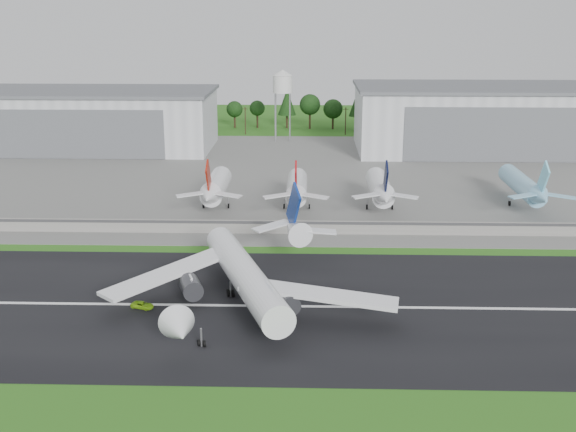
{
  "coord_description": "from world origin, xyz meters",
  "views": [
    {
      "loc": [
        5.89,
        -114.96,
        53.99
      ],
      "look_at": [
        1.41,
        40.0,
        9.0
      ],
      "focal_mm": 45.0,
      "sensor_mm": 36.0,
      "label": 1
    }
  ],
  "objects_px": {
    "ground_vehicle": "(142,305)",
    "parked_jet_red_a": "(215,188)",
    "parked_jet_red_b": "(297,189)",
    "parked_jet_skyblue": "(525,187)",
    "main_airliner": "(244,283)",
    "parked_jet_navy": "(381,189)"
  },
  "relations": [
    {
      "from": "ground_vehicle",
      "to": "parked_jet_red_a",
      "type": "relative_size",
      "value": 0.14
    },
    {
      "from": "main_airliner",
      "to": "parked_jet_red_b",
      "type": "height_order",
      "value": "main_airliner"
    },
    {
      "from": "main_airliner",
      "to": "parked_jet_navy",
      "type": "height_order",
      "value": "main_airliner"
    },
    {
      "from": "parked_jet_red_a",
      "to": "parked_jet_skyblue",
      "type": "height_order",
      "value": "parked_jet_red_a"
    },
    {
      "from": "parked_jet_red_a",
      "to": "parked_jet_navy",
      "type": "relative_size",
      "value": 1.0
    },
    {
      "from": "main_airliner",
      "to": "ground_vehicle",
      "type": "bearing_deg",
      "value": -15.09
    },
    {
      "from": "ground_vehicle",
      "to": "main_airliner",
      "type": "bearing_deg",
      "value": -66.69
    },
    {
      "from": "main_airliner",
      "to": "parked_jet_skyblue",
      "type": "distance_m",
      "value": 101.82
    },
    {
      "from": "parked_jet_red_a",
      "to": "parked_jet_navy",
      "type": "height_order",
      "value": "parked_jet_navy"
    },
    {
      "from": "parked_jet_red_b",
      "to": "main_airliner",
      "type": "bearing_deg",
      "value": -97.27
    },
    {
      "from": "parked_jet_red_a",
      "to": "parked_jet_red_b",
      "type": "bearing_deg",
      "value": -0.06
    },
    {
      "from": "parked_jet_red_a",
      "to": "main_airliner",
      "type": "bearing_deg",
      "value": -78.24
    },
    {
      "from": "parked_jet_navy",
      "to": "main_airliner",
      "type": "bearing_deg",
      "value": -115.18
    },
    {
      "from": "ground_vehicle",
      "to": "parked_jet_red_a",
      "type": "height_order",
      "value": "parked_jet_red_a"
    },
    {
      "from": "main_airliner",
      "to": "parked_jet_red_b",
      "type": "distance_m",
      "value": 67.52
    },
    {
      "from": "main_airliner",
      "to": "parked_jet_red_a",
      "type": "relative_size",
      "value": 1.84
    },
    {
      "from": "parked_jet_navy",
      "to": "parked_jet_skyblue",
      "type": "distance_m",
      "value": 40.84
    },
    {
      "from": "parked_jet_navy",
      "to": "parked_jet_skyblue",
      "type": "relative_size",
      "value": 0.84
    },
    {
      "from": "parked_jet_red_b",
      "to": "parked_jet_skyblue",
      "type": "distance_m",
      "value": 63.68
    },
    {
      "from": "parked_jet_red_b",
      "to": "ground_vehicle",
      "type": "bearing_deg",
      "value": -111.96
    },
    {
      "from": "parked_jet_red_a",
      "to": "parked_jet_red_b",
      "type": "height_order",
      "value": "parked_jet_red_a"
    },
    {
      "from": "ground_vehicle",
      "to": "parked_jet_skyblue",
      "type": "relative_size",
      "value": 0.12
    }
  ]
}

